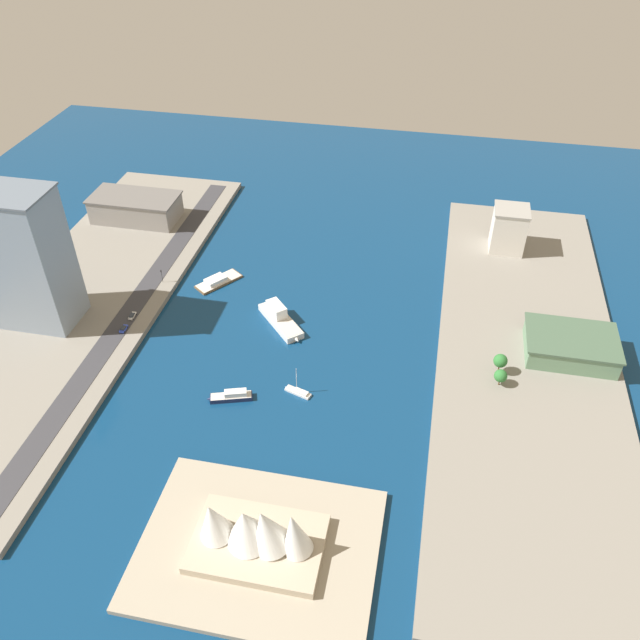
{
  "coord_description": "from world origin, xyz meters",
  "views": [
    {
      "loc": [
        -51.62,
        201.99,
        171.78
      ],
      "look_at": [
        -10.06,
        -4.0,
        3.43
      ],
      "focal_mm": 36.13,
      "sensor_mm": 36.0,
      "label": 1
    }
  ],
  "objects_px": {
    "opera_landmark": "(255,532)",
    "terminal_long_green": "(571,346)",
    "ferry_white_commuter": "(280,318)",
    "hotel_broad_white": "(509,229)",
    "patrol_launch_navy": "(232,396)",
    "carpark_squat_concrete": "(136,207)",
    "sailboat_small_white": "(299,392)",
    "barge_flat_brown": "(218,281)",
    "tower_tall_glass": "(24,259)",
    "van_white": "(132,316)",
    "hatchback_blue": "(124,329)",
    "traffic_light_waterfront": "(162,274)"
  },
  "relations": [
    {
      "from": "opera_landmark",
      "to": "terminal_long_green",
      "type": "bearing_deg",
      "value": -132.79
    },
    {
      "from": "ferry_white_commuter",
      "to": "hotel_broad_white",
      "type": "xyz_separation_m",
      "value": [
        -94.46,
        -75.06,
        10.72
      ]
    },
    {
      "from": "patrol_launch_navy",
      "to": "carpark_squat_concrete",
      "type": "distance_m",
      "value": 143.84
    },
    {
      "from": "terminal_long_green",
      "to": "opera_landmark",
      "type": "bearing_deg",
      "value": 47.21
    },
    {
      "from": "patrol_launch_navy",
      "to": "sailboat_small_white",
      "type": "bearing_deg",
      "value": -161.89
    },
    {
      "from": "sailboat_small_white",
      "to": "barge_flat_brown",
      "type": "height_order",
      "value": "sailboat_small_white"
    },
    {
      "from": "barge_flat_brown",
      "to": "tower_tall_glass",
      "type": "bearing_deg",
      "value": 33.53
    },
    {
      "from": "patrol_launch_navy",
      "to": "opera_landmark",
      "type": "bearing_deg",
      "value": 114.08
    },
    {
      "from": "sailboat_small_white",
      "to": "carpark_squat_concrete",
      "type": "relative_size",
      "value": 0.27
    },
    {
      "from": "ferry_white_commuter",
      "to": "opera_landmark",
      "type": "xyz_separation_m",
      "value": [
        -19.6,
        105.13,
        6.54
      ]
    },
    {
      "from": "van_white",
      "to": "sailboat_small_white",
      "type": "bearing_deg",
      "value": 160.56
    },
    {
      "from": "sailboat_small_white",
      "to": "terminal_long_green",
      "type": "distance_m",
      "value": 107.93
    },
    {
      "from": "hatchback_blue",
      "to": "traffic_light_waterfront",
      "type": "xyz_separation_m",
      "value": [
        -2.56,
        -35.69,
        3.42
      ]
    },
    {
      "from": "hotel_broad_white",
      "to": "hatchback_blue",
      "type": "bearing_deg",
      "value": 31.59
    },
    {
      "from": "sailboat_small_white",
      "to": "carpark_squat_concrete",
      "type": "bearing_deg",
      "value": -43.83
    },
    {
      "from": "tower_tall_glass",
      "to": "traffic_light_waterfront",
      "type": "relative_size",
      "value": 9.05
    },
    {
      "from": "carpark_squat_concrete",
      "to": "hatchback_blue",
      "type": "xyz_separation_m",
      "value": [
        -32.5,
        87.47,
        -5.58
      ]
    },
    {
      "from": "van_white",
      "to": "opera_landmark",
      "type": "relative_size",
      "value": 0.13
    },
    {
      "from": "ferry_white_commuter",
      "to": "tower_tall_glass",
      "type": "relative_size",
      "value": 0.43
    },
    {
      "from": "hatchback_blue",
      "to": "patrol_launch_navy",
      "type": "bearing_deg",
      "value": 154.15
    },
    {
      "from": "hatchback_blue",
      "to": "van_white",
      "type": "distance_m",
      "value": 8.77
    },
    {
      "from": "traffic_light_waterfront",
      "to": "opera_landmark",
      "type": "distance_m",
      "value": 143.4
    },
    {
      "from": "patrol_launch_navy",
      "to": "terminal_long_green",
      "type": "height_order",
      "value": "terminal_long_green"
    },
    {
      "from": "patrol_launch_navy",
      "to": "traffic_light_waterfront",
      "type": "height_order",
      "value": "traffic_light_waterfront"
    },
    {
      "from": "barge_flat_brown",
      "to": "van_white",
      "type": "height_order",
      "value": "van_white"
    },
    {
      "from": "barge_flat_brown",
      "to": "patrol_launch_navy",
      "type": "distance_m",
      "value": 75.54
    },
    {
      "from": "hotel_broad_white",
      "to": "opera_landmark",
      "type": "xyz_separation_m",
      "value": [
        74.87,
        180.19,
        -4.17
      ]
    },
    {
      "from": "ferry_white_commuter",
      "to": "traffic_light_waterfront",
      "type": "bearing_deg",
      "value": -14.43
    },
    {
      "from": "van_white",
      "to": "ferry_white_commuter",
      "type": "bearing_deg",
      "value": -169.05
    },
    {
      "from": "hotel_broad_white",
      "to": "patrol_launch_navy",
      "type": "bearing_deg",
      "value": 50.51
    },
    {
      "from": "van_white",
      "to": "hotel_broad_white",
      "type": "bearing_deg",
      "value": -150.83
    },
    {
      "from": "barge_flat_brown",
      "to": "patrol_launch_navy",
      "type": "height_order",
      "value": "patrol_launch_navy"
    },
    {
      "from": "hotel_broad_white",
      "to": "terminal_long_green",
      "type": "relative_size",
      "value": 0.62
    },
    {
      "from": "tower_tall_glass",
      "to": "hatchback_blue",
      "type": "bearing_deg",
      "value": 177.6
    },
    {
      "from": "carpark_squat_concrete",
      "to": "traffic_light_waterfront",
      "type": "distance_m",
      "value": 62.57
    },
    {
      "from": "ferry_white_commuter",
      "to": "patrol_launch_navy",
      "type": "height_order",
      "value": "ferry_white_commuter"
    },
    {
      "from": "van_white",
      "to": "hatchback_blue",
      "type": "bearing_deg",
      "value": 90.73
    },
    {
      "from": "terminal_long_green",
      "to": "carpark_squat_concrete",
      "type": "bearing_deg",
      "value": -17.5
    },
    {
      "from": "hotel_broad_white",
      "to": "traffic_light_waterfront",
      "type": "bearing_deg",
      "value": 21.41
    },
    {
      "from": "ferry_white_commuter",
      "to": "terminal_long_green",
      "type": "xyz_separation_m",
      "value": [
        -117.26,
        -0.37,
        4.32
      ]
    },
    {
      "from": "barge_flat_brown",
      "to": "hotel_broad_white",
      "type": "bearing_deg",
      "value": -157.97
    },
    {
      "from": "van_white",
      "to": "terminal_long_green",
      "type": "bearing_deg",
      "value": -176.08
    },
    {
      "from": "patrol_launch_navy",
      "to": "hatchback_blue",
      "type": "relative_size",
      "value": 3.47
    },
    {
      "from": "patrol_launch_navy",
      "to": "opera_landmark",
      "type": "distance_m",
      "value": 63.91
    },
    {
      "from": "tower_tall_glass",
      "to": "terminal_long_green",
      "type": "distance_m",
      "value": 217.68
    },
    {
      "from": "ferry_white_commuter",
      "to": "patrol_launch_navy",
      "type": "distance_m",
      "value": 47.62
    },
    {
      "from": "sailboat_small_white",
      "to": "tower_tall_glass",
      "type": "distance_m",
      "value": 121.13
    },
    {
      "from": "opera_landmark",
      "to": "hotel_broad_white",
      "type": "bearing_deg",
      "value": -112.56
    },
    {
      "from": "patrol_launch_navy",
      "to": "carpark_squat_concrete",
      "type": "bearing_deg",
      "value": -52.55
    },
    {
      "from": "barge_flat_brown",
      "to": "terminal_long_green",
      "type": "bearing_deg",
      "value": 171.72
    }
  ]
}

